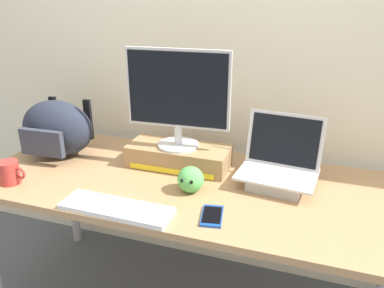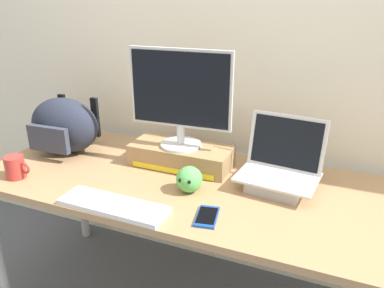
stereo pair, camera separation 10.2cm
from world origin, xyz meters
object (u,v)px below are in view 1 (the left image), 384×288
at_px(messenger_backpack, 57,129).
at_px(plush_toy, 191,179).
at_px(desktop_monitor, 178,97).
at_px(coffee_mug, 10,173).
at_px(cell_phone, 212,216).
at_px(toner_box_yellow, 179,156).
at_px(open_laptop, 278,172).
at_px(external_keyboard, 116,208).

distance_m(messenger_backpack, plush_toy, 0.77).
xyz_separation_m(desktop_monitor, plush_toy, (0.13, -0.22, -0.28)).
relative_size(coffee_mug, cell_phone, 0.84).
bearing_deg(coffee_mug, messenger_backpack, 88.28).
height_order(toner_box_yellow, plush_toy, plush_toy).
xyz_separation_m(messenger_backpack, plush_toy, (0.75, -0.15, -0.09)).
height_order(open_laptop, messenger_backpack, open_laptop).
bearing_deg(toner_box_yellow, external_keyboard, -100.63).
relative_size(external_keyboard, cell_phone, 2.88).
xyz_separation_m(open_laptop, coffee_mug, (-1.10, -0.36, -0.01)).
relative_size(desktop_monitor, plush_toy, 4.32).
bearing_deg(coffee_mug, desktop_monitor, 32.35).
xyz_separation_m(coffee_mug, cell_phone, (0.90, 0.02, -0.05)).
height_order(desktop_monitor, messenger_backpack, desktop_monitor).
relative_size(open_laptop, plush_toy, 3.14).
height_order(open_laptop, external_keyboard, open_laptop).
xyz_separation_m(coffee_mug, plush_toy, (0.76, 0.18, 0.00)).
relative_size(desktop_monitor, cell_phone, 3.13).
height_order(cell_phone, plush_toy, plush_toy).
bearing_deg(external_keyboard, toner_box_yellow, 80.23).
bearing_deg(desktop_monitor, toner_box_yellow, 91.11).
height_order(open_laptop, coffee_mug, open_laptop).
bearing_deg(desktop_monitor, coffee_mug, -150.54).
distance_m(toner_box_yellow, messenger_backpack, 0.63).
bearing_deg(toner_box_yellow, messenger_backpack, -173.68).
relative_size(open_laptop, messenger_backpack, 0.92).
xyz_separation_m(toner_box_yellow, plush_toy, (0.13, -0.22, 0.01)).
height_order(toner_box_yellow, external_keyboard, toner_box_yellow).
distance_m(toner_box_yellow, open_laptop, 0.47).
height_order(desktop_monitor, plush_toy, desktop_monitor).
bearing_deg(cell_phone, plush_toy, 120.56).
distance_m(desktop_monitor, coffee_mug, 0.80).
relative_size(cell_phone, plush_toy, 1.38).
bearing_deg(coffee_mug, toner_box_yellow, 32.43).
xyz_separation_m(toner_box_yellow, cell_phone, (0.27, -0.38, -0.04)).
xyz_separation_m(messenger_backpack, coffee_mug, (-0.01, -0.33, -0.09)).
relative_size(external_keyboard, coffee_mug, 3.45).
bearing_deg(desktop_monitor, open_laptop, -8.03).
xyz_separation_m(toner_box_yellow, desktop_monitor, (0.00, -0.00, 0.29)).
bearing_deg(messenger_backpack, cell_phone, -21.56).
bearing_deg(cell_phone, coffee_mug, 171.00).
bearing_deg(plush_toy, desktop_monitor, 121.77).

